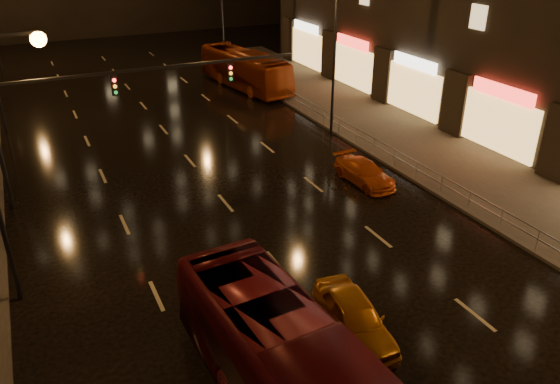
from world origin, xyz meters
name	(u,v)px	position (x,y,z in m)	size (l,w,h in m)	color
ground	(201,173)	(0.00, 20.00, 0.00)	(140.00, 140.00, 0.00)	black
sidewalk_right	(450,163)	(13.50, 15.00, 0.07)	(7.00, 70.00, 0.15)	#38332D
traffic_signal	(94,103)	(-5.06, 20.00, 4.74)	(15.31, 0.32, 6.20)	black
railing_right	(374,142)	(10.20, 18.00, 0.90)	(0.05, 56.00, 1.00)	#99999E
bus_curb	(245,69)	(9.00, 35.36, 1.56)	(2.61, 11.17, 3.11)	#99340F
taxi_near	(354,318)	(0.50, 5.00, 0.72)	(1.70, 4.23, 1.44)	#C67312
taxi_far	(364,172)	(7.57, 15.05, 0.59)	(1.66, 4.07, 1.18)	#D85514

